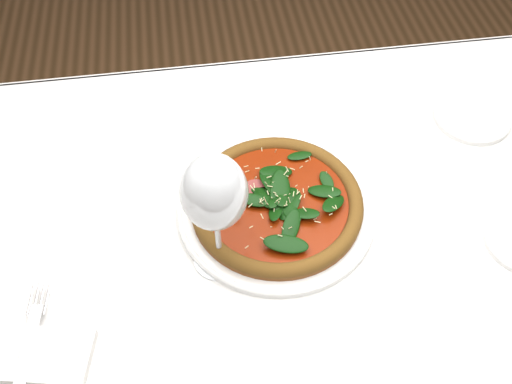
{
  "coord_description": "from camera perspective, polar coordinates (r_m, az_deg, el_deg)",
  "views": [
    {
      "loc": [
        -0.17,
        -0.53,
        1.5
      ],
      "look_at": [
        -0.09,
        0.04,
        0.77
      ],
      "focal_mm": 40.0,
      "sensor_mm": 36.0,
      "label": 1
    }
  ],
  "objects": [
    {
      "name": "plate",
      "position": [
        0.93,
        2.05,
        -1.59
      ],
      "size": [
        0.32,
        0.32,
        0.01
      ],
      "color": "silver",
      "rests_on": "dining_table"
    },
    {
      "name": "pizza",
      "position": [
        0.91,
        2.08,
        -0.9
      ],
      "size": [
        0.36,
        0.36,
        0.04
      ],
      "rotation": [
        0.0,
        0.0,
        0.39
      ],
      "color": "#975424",
      "rests_on": "plate"
    },
    {
      "name": "wine_glass",
      "position": [
        0.75,
        -4.21,
        -0.3
      ],
      "size": [
        0.09,
        0.09,
        0.22
      ],
      "color": "silver",
      "rests_on": "dining_table"
    },
    {
      "name": "napkin",
      "position": [
        0.86,
        -21.75,
        -14.88
      ],
      "size": [
        0.18,
        0.11,
        0.01
      ],
      "primitive_type": "cube",
      "rotation": [
        0.0,
        0.0,
        -0.21
      ],
      "color": "silver",
      "rests_on": "dining_table"
    },
    {
      "name": "saucer_far",
      "position": [
        1.14,
        20.79,
        7.07
      ],
      "size": [
        0.14,
        0.14,
        0.01
      ],
      "color": "silver",
      "rests_on": "dining_table"
    },
    {
      "name": "ground",
      "position": [
        1.6,
        3.47,
        -18.25
      ],
      "size": [
        6.0,
        6.0,
        0.0
      ],
      "primitive_type": "plane",
      "color": "brown",
      "rests_on": "ground"
    },
    {
      "name": "dining_table",
      "position": [
        1.02,
        5.22,
        -5.52
      ],
      "size": [
        1.21,
        0.81,
        0.75
      ],
      "color": "silver",
      "rests_on": "ground"
    },
    {
      "name": "fork",
      "position": [
        0.87,
        -21.5,
        -12.72
      ],
      "size": [
        0.04,
        0.18,
        0.0
      ],
      "rotation": [
        0.0,
        0.0,
        -0.11
      ],
      "color": "silver",
      "rests_on": "napkin"
    }
  ]
}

